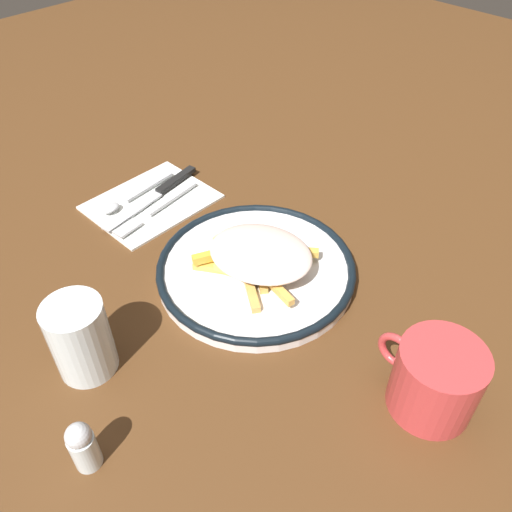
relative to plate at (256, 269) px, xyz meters
The scene contains 10 objects.
ground_plane 0.01m from the plate, ahead, with size 2.60×2.60×0.00m, color #4C2E16.
plate is the anchor object (origin of this frame).
fries_heap 0.03m from the plate, behind, with size 0.17×0.16×0.04m.
napkin 0.25m from the plate, ahead, with size 0.15×0.19×0.01m, color white.
fork 0.22m from the plate, ahead, with size 0.04×0.18×0.01m.
knife 0.25m from the plate, ahead, with size 0.05×0.21×0.01m.
spoon 0.27m from the plate, ahead, with size 0.03×0.15×0.01m.
water_glass 0.26m from the plate, 82.26° to the left, with size 0.07×0.07×0.10m, color silver.
coffee_mug 0.29m from the plate, behind, with size 0.12×0.10×0.09m.
salt_shaker 0.33m from the plate, 102.56° to the left, with size 0.03×0.03×0.07m.
Camera 1 is at (-0.38, 0.39, 0.53)m, focal length 36.95 mm.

